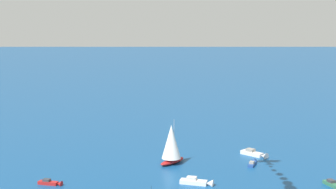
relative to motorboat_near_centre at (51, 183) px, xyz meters
name	(u,v)px	position (x,y,z in m)	size (l,w,h in m)	color
motorboat_near_centre	(51,183)	(0.00, 0.00, 0.00)	(6.98, 3.62, 1.97)	#B21E1E
motorboat_far_port	(335,185)	(65.74, 38.40, 0.05)	(6.93, 6.11, 2.14)	#33704C
motorboat_inshore	(253,163)	(38.91, 47.00, -0.02)	(2.83, 6.67, 1.88)	#23478C
sailboat_trailing	(171,144)	(16.94, 34.69, 5.83)	(6.63, 11.09, 13.93)	#B21E1E
motorboat_ahead	(198,182)	(33.74, 21.15, 0.18)	(9.38, 4.66, 2.64)	white
motorboat_mid_cluster	(255,154)	(35.62, 57.24, 0.22)	(9.95, 4.60, 2.80)	white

